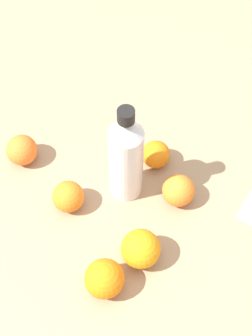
# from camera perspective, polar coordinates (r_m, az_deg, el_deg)

# --- Properties ---
(ground_plane) EXTENTS (2.40, 2.40, 0.00)m
(ground_plane) POSITION_cam_1_polar(r_m,az_deg,el_deg) (1.11, -2.46, -2.97)
(ground_plane) COLOR #9E7F60
(water_bottle) EXTENTS (0.07, 0.07, 0.26)m
(water_bottle) POSITION_cam_1_polar(r_m,az_deg,el_deg) (1.02, 0.00, 1.32)
(water_bottle) COLOR silver
(water_bottle) RESTS_ON ground_plane
(orange_0) EXTENTS (0.07, 0.07, 0.07)m
(orange_0) POSITION_cam_1_polar(r_m,az_deg,el_deg) (1.16, -11.82, 2.03)
(orange_0) COLOR orange
(orange_0) RESTS_ON ground_plane
(orange_1) EXTENTS (0.07, 0.07, 0.07)m
(orange_1) POSITION_cam_1_polar(r_m,az_deg,el_deg) (1.07, -6.61, -3.27)
(orange_1) COLOR orange
(orange_1) RESTS_ON ground_plane
(orange_2) EXTENTS (0.06, 0.06, 0.06)m
(orange_2) POSITION_cam_1_polar(r_m,az_deg,el_deg) (1.13, 3.43, 1.56)
(orange_2) COLOR orange
(orange_2) RESTS_ON ground_plane
(orange_3) EXTENTS (0.08, 0.08, 0.08)m
(orange_3) POSITION_cam_1_polar(r_m,az_deg,el_deg) (1.01, 1.69, -9.22)
(orange_3) COLOR orange
(orange_3) RESTS_ON ground_plane
(orange_4) EXTENTS (0.07, 0.07, 0.07)m
(orange_4) POSITION_cam_1_polar(r_m,az_deg,el_deg) (1.08, 6.01, -2.57)
(orange_4) COLOR orange
(orange_4) RESTS_ON ground_plane
(orange_5) EXTENTS (0.08, 0.08, 0.08)m
(orange_5) POSITION_cam_1_polar(r_m,az_deg,el_deg) (0.98, -2.48, -12.52)
(orange_5) COLOR orange
(orange_5) RESTS_ON ground_plane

